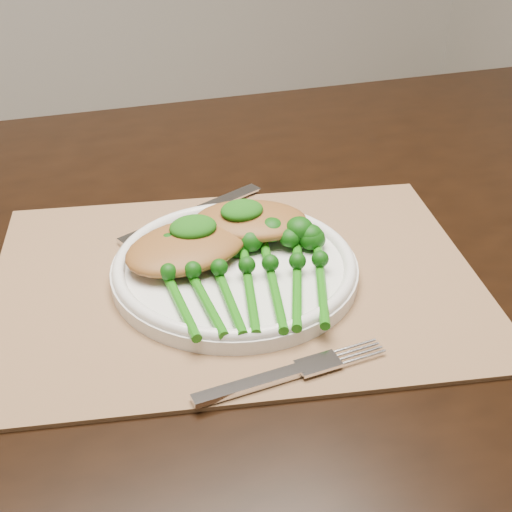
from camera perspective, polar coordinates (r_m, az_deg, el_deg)
name	(u,v)px	position (r m, az deg, el deg)	size (l,w,h in m)	color
dining_table	(227,462)	(1.06, -2.35, -16.18)	(1.69, 1.08, 0.75)	black
placemat	(236,280)	(0.74, -1.58, -1.91)	(0.50, 0.37, 0.00)	#876445
dinner_plate	(235,267)	(0.74, -1.71, -0.89)	(0.25, 0.25, 0.02)	white
knife	(179,219)	(0.84, -6.14, 2.98)	(0.20, 0.08, 0.01)	silver
fork	(303,369)	(0.62, 3.81, -8.98)	(0.18, 0.02, 0.01)	silver
chicken_fillet_left	(187,246)	(0.74, -5.51, 0.79)	(0.14, 0.10, 0.03)	#905C2A
chicken_fillet_right	(251,220)	(0.78, -0.39, 2.87)	(0.12, 0.09, 0.02)	#905C2A
pesto_dollop_left	(193,227)	(0.74, -5.06, 2.31)	(0.05, 0.04, 0.02)	#0D4409
pesto_dollop_right	(242,210)	(0.77, -1.14, 3.68)	(0.05, 0.04, 0.02)	#0D4409
broccolini_bundle	(249,286)	(0.69, -0.58, -2.42)	(0.21, 0.22, 0.04)	#17660D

